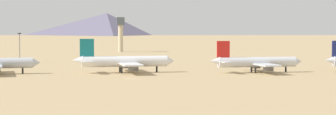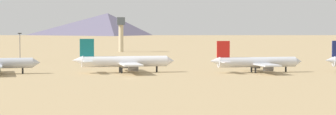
% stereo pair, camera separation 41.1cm
% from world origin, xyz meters
% --- Properties ---
extents(ground, '(4000.00, 4000.00, 0.00)m').
position_xyz_m(ground, '(0.00, 0.00, 0.00)').
color(ground, tan).
extents(ridge_west, '(409.41, 336.68, 100.52)m').
position_xyz_m(ridge_west, '(-10.04, 903.65, 50.26)').
color(ridge_west, slate).
rests_on(ridge_west, ground).
extents(parked_jet_teal_3, '(40.83, 34.52, 13.48)m').
position_xyz_m(parked_jet_teal_3, '(-0.85, 28.19, 4.42)').
color(parked_jet_teal_3, white).
rests_on(parked_jet_teal_3, ground).
extents(parked_jet_red_4, '(38.27, 32.36, 12.63)m').
position_xyz_m(parked_jet_red_4, '(51.25, 23.04, 4.14)').
color(parked_jet_red_4, silver).
rests_on(parked_jet_red_4, ground).
extents(control_tower, '(5.20, 5.20, 22.97)m').
position_xyz_m(control_tower, '(5.19, 213.55, 13.86)').
color(control_tower, '#C6B793').
rests_on(control_tower, ground).
extents(light_pole_west, '(1.80, 0.50, 14.49)m').
position_xyz_m(light_pole_west, '(-49.46, 107.13, 8.44)').
color(light_pole_west, '#59595E').
rests_on(light_pole_west, ground).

